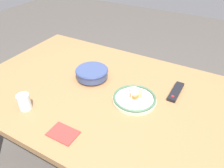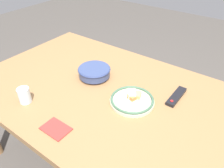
# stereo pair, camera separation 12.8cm
# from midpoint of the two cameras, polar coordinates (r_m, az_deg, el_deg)

# --- Properties ---
(ground_plane) EXTENTS (8.00, 8.00, 0.00)m
(ground_plane) POSITION_cam_midpoint_polar(r_m,az_deg,el_deg) (1.86, -4.52, -19.01)
(ground_plane) COLOR #4C4742
(dining_table) EXTENTS (1.60, 1.06, 0.71)m
(dining_table) POSITION_cam_midpoint_polar(r_m,az_deg,el_deg) (1.39, -5.73, -3.51)
(dining_table) COLOR olive
(dining_table) RESTS_ON ground_plane
(noodle_bowl) EXTENTS (0.21, 0.21, 0.07)m
(noodle_bowl) POSITION_cam_midpoint_polar(r_m,az_deg,el_deg) (1.43, -7.83, 2.80)
(noodle_bowl) COLOR #384775
(noodle_bowl) RESTS_ON dining_table
(food_plate) EXTENTS (0.25, 0.25, 0.05)m
(food_plate) POSITION_cam_midpoint_polar(r_m,az_deg,el_deg) (1.25, 3.04, -3.73)
(food_plate) COLOR beige
(food_plate) RESTS_ON dining_table
(tv_remote) EXTENTS (0.05, 0.20, 0.02)m
(tv_remote) POSITION_cam_midpoint_polar(r_m,az_deg,el_deg) (1.34, 13.76, -2.05)
(tv_remote) COLOR black
(tv_remote) RESTS_ON dining_table
(drinking_glass) EXTENTS (0.07, 0.07, 0.09)m
(drinking_glass) POSITION_cam_midpoint_polar(r_m,az_deg,el_deg) (1.29, -24.64, -4.40)
(drinking_glass) COLOR silver
(drinking_glass) RESTS_ON dining_table
(folded_napkin) EXTENTS (0.14, 0.10, 0.01)m
(folded_napkin) POSITION_cam_midpoint_polar(r_m,az_deg,el_deg) (1.12, -15.96, -12.45)
(folded_napkin) COLOR #B2332D
(folded_napkin) RESTS_ON dining_table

